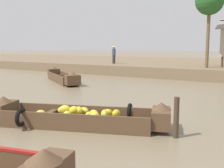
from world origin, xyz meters
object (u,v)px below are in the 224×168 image
object	(u,v)px
cargo_boat_upstream	(62,77)
vendor_person	(114,54)
mooring_post	(176,118)
banana_boat	(78,117)
palm_tree_near	(210,2)

from	to	relation	value
cargo_boat_upstream	vendor_person	size ratio (longest dim) A/B	3.17
vendor_person	mooring_post	xyz separation A→B (m)	(11.00, -14.76, -1.22)
banana_boat	vendor_person	size ratio (longest dim) A/B	3.26
cargo_boat_upstream	vendor_person	world-z (taller)	vendor_person
banana_boat	mooring_post	size ratio (longest dim) A/B	5.03
cargo_boat_upstream	mooring_post	bearing A→B (deg)	-34.08
banana_boat	mooring_post	xyz separation A→B (m)	(2.84, 0.51, 0.26)
banana_boat	mooring_post	world-z (taller)	mooring_post
mooring_post	banana_boat	bearing A→B (deg)	-169.84
banana_boat	palm_tree_near	bearing A→B (deg)	88.43
banana_boat	palm_tree_near	world-z (taller)	palm_tree_near
palm_tree_near	vendor_person	distance (m)	9.40
vendor_person	palm_tree_near	bearing A→B (deg)	-5.39
banana_boat	cargo_boat_upstream	xyz separation A→B (m)	(-7.51, 7.51, 0.03)
banana_boat	cargo_boat_upstream	size ratio (longest dim) A/B	1.03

